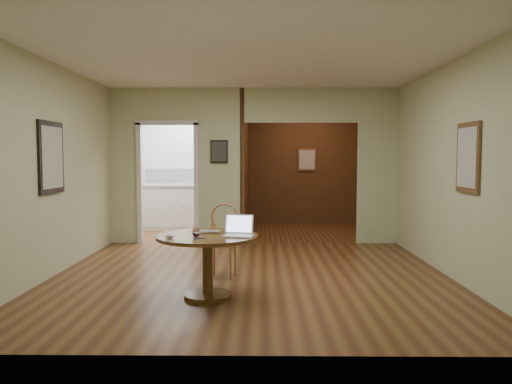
{
  "coord_description": "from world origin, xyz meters",
  "views": [
    {
      "loc": [
        0.14,
        -6.18,
        1.5
      ],
      "look_at": [
        0.07,
        -0.2,
        1.09
      ],
      "focal_mm": 35.0,
      "sensor_mm": 36.0,
      "label": 1
    }
  ],
  "objects_px": {
    "closed_laptop": "(205,232)",
    "dining_table": "(208,251)",
    "chair": "(223,236)",
    "open_laptop": "(239,230)"
  },
  "relations": [
    {
      "from": "closed_laptop",
      "to": "dining_table",
      "type": "bearing_deg",
      "value": -64.73
    },
    {
      "from": "chair",
      "to": "open_laptop",
      "type": "distance_m",
      "value": 1.07
    },
    {
      "from": "dining_table",
      "to": "chair",
      "type": "relative_size",
      "value": 1.18
    },
    {
      "from": "chair",
      "to": "open_laptop",
      "type": "xyz_separation_m",
      "value": [
        0.24,
        -1.02,
        0.23
      ]
    },
    {
      "from": "open_laptop",
      "to": "closed_laptop",
      "type": "relative_size",
      "value": 1.13
    },
    {
      "from": "dining_table",
      "to": "chair",
      "type": "distance_m",
      "value": 0.98
    },
    {
      "from": "chair",
      "to": "closed_laptop",
      "type": "bearing_deg",
      "value": -90.13
    },
    {
      "from": "open_laptop",
      "to": "dining_table",
      "type": "bearing_deg",
      "value": -173.66
    },
    {
      "from": "chair",
      "to": "dining_table",
      "type": "bearing_deg",
      "value": -86.69
    },
    {
      "from": "dining_table",
      "to": "closed_laptop",
      "type": "bearing_deg",
      "value": 109.01
    }
  ]
}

